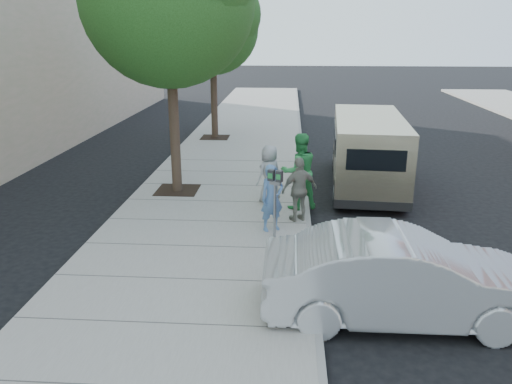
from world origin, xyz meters
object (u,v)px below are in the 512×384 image
person_green_shirt (299,171)px  person_gray_shirt (269,174)px  van (367,150)px  sedan (402,278)px  parking_meter (275,190)px  person_officer (272,198)px  tree_far (213,23)px  person_striped_polo (299,189)px

person_green_shirt → person_gray_shirt: bearing=-48.5°
van → person_gray_shirt: size_ratio=3.81×
sedan → parking_meter: bearing=36.7°
parking_meter → person_officer: parking_meter is taller
van → person_officer: size_ratio=3.80×
parking_meter → person_green_shirt: 2.17m
van → person_officer: van is taller
parking_meter → person_green_shirt: size_ratio=0.80×
sedan → person_green_shirt: person_green_shirt is taller
sedan → person_green_shirt: (-1.61, 4.96, 0.39)m
sedan → tree_far: bearing=19.7°
van → sedan: bearing=-89.5°
tree_far → parking_meter: bearing=-75.2°
parking_meter → person_gray_shirt: parking_meter is taller
person_striped_polo → tree_far: bearing=-97.4°
person_gray_shirt → person_officer: bearing=50.7°
person_striped_polo → van: bearing=-148.2°
person_gray_shirt → sedan: bearing=70.4°
sedan → person_striped_polo: 4.37m
tree_far → parking_meter: size_ratio=4.08×
tree_far → person_gray_shirt: 9.69m
tree_far → sedan: tree_far is taller
person_striped_polo → sedan: bearing=84.8°
tree_far → van: size_ratio=1.09×
tree_far → van: 9.23m
person_officer → person_green_shirt: 1.70m
tree_far → parking_meter: 11.92m
person_officer → van: bearing=26.8°
van → person_striped_polo: van is taller
person_officer → person_striped_polo: 0.91m
person_green_shirt → person_striped_polo: person_green_shirt is taller
parking_meter → person_gray_shirt: size_ratio=1.02×
sedan → person_gray_shirt: size_ratio=2.91×
parking_meter → tree_far: bearing=127.5°
parking_meter → person_striped_polo: bearing=87.6°
person_officer → person_gray_shirt: person_officer is taller
person_gray_shirt → tree_far: bearing=-115.8°
tree_far → person_gray_shirt: bearing=-72.4°
tree_far → parking_meter: tree_far is taller
sedan → van: bearing=-4.2°
tree_far → sedan: bearing=-69.9°
person_officer → person_striped_polo: (0.64, 0.66, 0.01)m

